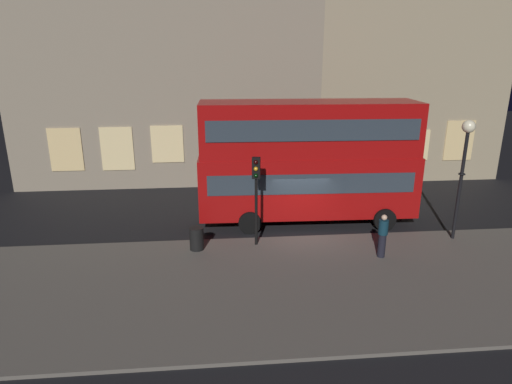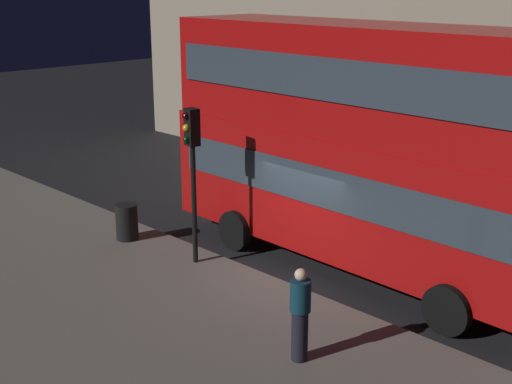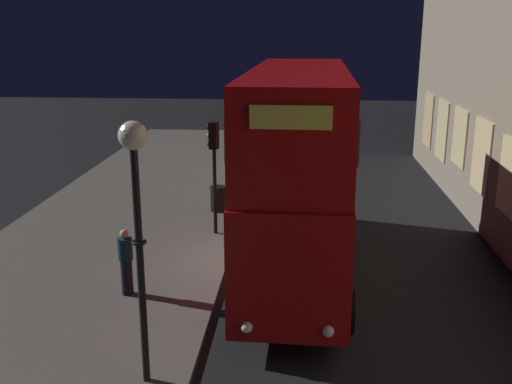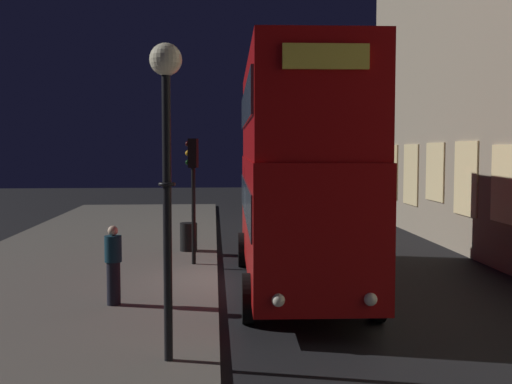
{
  "view_description": "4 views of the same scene",
  "coord_description": "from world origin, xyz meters",
  "px_view_note": "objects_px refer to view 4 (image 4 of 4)",
  "views": [
    {
      "loc": [
        -3.64,
        -17.87,
        7.72
      ],
      "look_at": [
        -1.96,
        0.45,
        1.89
      ],
      "focal_mm": 30.9,
      "sensor_mm": 36.0,
      "label": 1
    },
    {
      "loc": [
        9.95,
        -11.1,
        6.6
      ],
      "look_at": [
        -1.96,
        0.74,
        1.48
      ],
      "focal_mm": 49.31,
      "sensor_mm": 36.0,
      "label": 2
    },
    {
      "loc": [
        16.15,
        1.57,
        6.74
      ],
      "look_at": [
        -0.04,
        0.34,
        2.14
      ],
      "focal_mm": 41.26,
      "sensor_mm": 36.0,
      "label": 3
    },
    {
      "loc": [
        16.4,
        -0.55,
        3.54
      ],
      "look_at": [
        -1.65,
        0.66,
        2.28
      ],
      "focal_mm": 44.23,
      "sensor_mm": 36.0,
      "label": 4
    }
  ],
  "objects_px": {
    "traffic_light_near_kerb": "(193,174)",
    "street_lamp": "(166,125)",
    "double_decker_bus": "(296,164)",
    "pedestrian": "(113,264)",
    "litter_bin": "(189,237)"
  },
  "relations": [
    {
      "from": "double_decker_bus",
      "to": "pedestrian",
      "type": "relative_size",
      "value": 5.83
    },
    {
      "from": "pedestrian",
      "to": "street_lamp",
      "type": "bearing_deg",
      "value": 25.89
    },
    {
      "from": "traffic_light_near_kerb",
      "to": "litter_bin",
      "type": "relative_size",
      "value": 3.96
    },
    {
      "from": "street_lamp",
      "to": "litter_bin",
      "type": "xyz_separation_m",
      "value": [
        -10.89,
        -0.11,
        -3.32
      ]
    },
    {
      "from": "street_lamp",
      "to": "pedestrian",
      "type": "height_order",
      "value": "street_lamp"
    },
    {
      "from": "traffic_light_near_kerb",
      "to": "litter_bin",
      "type": "bearing_deg",
      "value": -164.37
    },
    {
      "from": "traffic_light_near_kerb",
      "to": "pedestrian",
      "type": "xyz_separation_m",
      "value": [
        4.75,
        -1.58,
        -1.78
      ]
    },
    {
      "from": "pedestrian",
      "to": "litter_bin",
      "type": "height_order",
      "value": "pedestrian"
    },
    {
      "from": "double_decker_bus",
      "to": "traffic_light_near_kerb",
      "type": "xyz_separation_m",
      "value": [
        -2.63,
        -2.7,
        -0.35
      ]
    },
    {
      "from": "double_decker_bus",
      "to": "traffic_light_near_kerb",
      "type": "distance_m",
      "value": 3.78
    },
    {
      "from": "pedestrian",
      "to": "litter_bin",
      "type": "xyz_separation_m",
      "value": [
        -7.17,
        1.34,
        -0.42
      ]
    },
    {
      "from": "traffic_light_near_kerb",
      "to": "street_lamp",
      "type": "bearing_deg",
      "value": 9.27
    },
    {
      "from": "pedestrian",
      "to": "litter_bin",
      "type": "relative_size",
      "value": 1.86
    },
    {
      "from": "double_decker_bus",
      "to": "street_lamp",
      "type": "distance_m",
      "value": 6.53
    },
    {
      "from": "street_lamp",
      "to": "pedestrian",
      "type": "bearing_deg",
      "value": -158.64
    }
  ]
}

